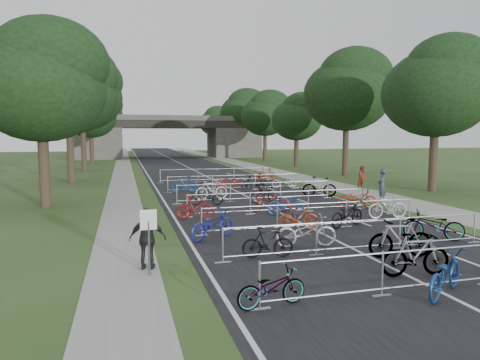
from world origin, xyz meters
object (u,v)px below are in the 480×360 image
object	(u,v)px
park_sign	(149,230)
pedestrian_a	(382,186)
bike_1	(416,255)
pedestrian_c	(148,239)
pedestrian_b	(363,177)
bike_0	(272,288)
bike_2	(445,273)
overpass_bridge	(168,137)

from	to	relation	value
park_sign	pedestrian_a	bearing A→B (deg)	35.22
park_sign	bike_1	xyz separation A→B (m)	(6.95, -2.00, -0.67)
pedestrian_a	pedestrian_c	bearing A→B (deg)	-9.41
bike_1	pedestrian_b	world-z (taller)	pedestrian_b
bike_1	pedestrian_a	xyz separation A→B (m)	(6.65, 11.60, 0.36)
bike_0	pedestrian_c	xyz separation A→B (m)	(-2.50, 3.51, 0.44)
pedestrian_b	pedestrian_a	bearing A→B (deg)	-126.72
bike_1	pedestrian_c	size ratio (longest dim) A/B	1.12
bike_2	pedestrian_c	distance (m)	7.80
bike_1	pedestrian_b	distance (m)	19.48
bike_0	pedestrian_a	bearing A→B (deg)	-50.30
bike_0	bike_1	size ratio (longest dim) A/B	0.85
bike_1	bike_2	xyz separation A→B (m)	(-0.23, -1.36, -0.05)
overpass_bridge	pedestrian_c	xyz separation A→B (m)	(-6.80, -61.42, -2.65)
bike_1	bike_2	distance (m)	1.38
overpass_bridge	pedestrian_b	size ratio (longest dim) A/B	18.90
park_sign	pedestrian_b	xyz separation A→B (m)	(15.83, 15.33, -0.45)
bike_1	bike_2	world-z (taller)	bike_1
bike_1	overpass_bridge	bearing A→B (deg)	6.63
bike_1	pedestrian_c	distance (m)	7.42
bike_2	pedestrian_c	size ratio (longest dim) A/B	1.17
pedestrian_b	overpass_bridge	bearing A→B (deg)	85.53
overpass_bridge	bike_0	xyz separation A→B (m)	(-4.30, -64.94, -3.09)
pedestrian_b	pedestrian_c	xyz separation A→B (m)	(-15.83, -14.76, 0.06)
overpass_bridge	bike_0	bearing A→B (deg)	-93.79
bike_0	pedestrian_c	bearing A→B (deg)	26.68
overpass_bridge	pedestrian_b	world-z (taller)	overpass_bridge
bike_2	pedestrian_a	distance (m)	14.68
bike_2	pedestrian_b	xyz separation A→B (m)	(9.11, 18.70, 0.28)
overpass_bridge	bike_1	world-z (taller)	overpass_bridge
bike_2	bike_0	bearing A→B (deg)	52.11
overpass_bridge	bike_1	size ratio (longest dim) A/B	15.61
bike_0	bike_1	xyz separation A→B (m)	(4.45, 0.93, 0.15)
bike_2	pedestrian_c	bearing A→B (deg)	27.58
park_sign	bike_0	size ratio (longest dim) A/B	1.08
park_sign	pedestrian_c	world-z (taller)	park_sign
park_sign	bike_1	size ratio (longest dim) A/B	0.92
bike_0	pedestrian_a	size ratio (longest dim) A/B	0.88
overpass_bridge	pedestrian_a	xyz separation A→B (m)	(6.80, -52.40, -2.57)
park_sign	bike_2	bearing A→B (deg)	-26.60
overpass_bridge	pedestrian_a	world-z (taller)	overpass_bridge
park_sign	bike_0	xyz separation A→B (m)	(2.50, -2.94, -0.82)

